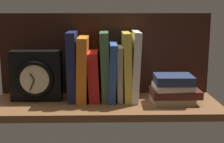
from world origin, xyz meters
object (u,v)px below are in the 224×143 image
at_px(book_green_romantic, 105,66).
at_px(book_stack_side, 174,89).
at_px(framed_clock, 37,76).
at_px(book_red_requiem, 95,76).
at_px(book_blue_modern, 113,72).
at_px(book_white_catcher, 136,66).
at_px(book_orange_pandolfini, 84,68).
at_px(book_yellow_seinlanguage, 128,66).
at_px(book_cream_twain, 120,73).
at_px(book_navy_bierce, 74,66).

distance_m(book_green_romantic, book_stack_side, 0.27).
bearing_deg(book_green_romantic, framed_clock, -177.55).
xyz_separation_m(book_red_requiem, book_blue_modern, (0.07, 0.00, 0.02)).
height_order(book_green_romantic, book_blue_modern, book_green_romantic).
relative_size(book_red_requiem, book_white_catcher, 0.71).
bearing_deg(book_red_requiem, book_orange_pandolfini, 180.00).
distance_m(book_blue_modern, book_yellow_seinlanguage, 0.06).
relative_size(book_orange_pandolfini, book_green_romantic, 0.93).
distance_m(book_red_requiem, book_cream_twain, 0.10).
relative_size(book_yellow_seinlanguage, framed_clock, 1.35).
relative_size(book_cream_twain, book_white_catcher, 0.78).
bearing_deg(book_stack_side, book_cream_twain, 163.41).
height_order(book_white_catcher, framed_clock, book_white_catcher).
xyz_separation_m(book_yellow_seinlanguage, book_white_catcher, (0.03, 0.00, 0.00)).
distance_m(book_navy_bierce, book_cream_twain, 0.18).
relative_size(book_red_requiem, book_yellow_seinlanguage, 0.72).
xyz_separation_m(book_orange_pandolfini, book_yellow_seinlanguage, (0.16, 0.00, 0.01)).
bearing_deg(book_navy_bierce, framed_clock, -175.44).
bearing_deg(book_yellow_seinlanguage, book_white_catcher, 0.00).
distance_m(book_cream_twain, book_white_catcher, 0.06).
bearing_deg(book_stack_side, book_blue_modern, 165.32).
xyz_separation_m(book_green_romantic, book_yellow_seinlanguage, (0.09, 0.00, -0.00)).
relative_size(book_navy_bierce, book_stack_side, 1.44).
xyz_separation_m(book_navy_bierce, book_stack_side, (0.37, -0.06, -0.08)).
bearing_deg(book_green_romantic, book_white_catcher, 0.00).
relative_size(book_navy_bierce, book_red_requiem, 1.40).
bearing_deg(book_red_requiem, book_green_romantic, 0.00).
distance_m(book_navy_bierce, book_red_requiem, 0.09).
height_order(book_red_requiem, book_green_romantic, book_green_romantic).
bearing_deg(book_blue_modern, book_white_catcher, 0.00).
height_order(book_white_catcher, book_stack_side, book_white_catcher).
bearing_deg(book_white_catcher, book_stack_side, -22.86).
bearing_deg(book_green_romantic, book_red_requiem, 180.00).
height_order(book_green_romantic, book_yellow_seinlanguage, book_green_romantic).
distance_m(book_orange_pandolfini, framed_clock, 0.17).
relative_size(book_orange_pandolfini, book_white_catcher, 0.92).
bearing_deg(book_white_catcher, book_cream_twain, -180.00).
height_order(book_red_requiem, book_blue_modern, book_blue_modern).
xyz_separation_m(book_navy_bierce, book_red_requiem, (0.08, 0.00, -0.04)).
xyz_separation_m(book_orange_pandolfini, framed_clock, (-0.17, -0.01, -0.03)).
relative_size(book_green_romantic, book_stack_side, 1.44).
distance_m(book_green_romantic, framed_clock, 0.25).
relative_size(book_orange_pandolfini, book_red_requiem, 1.30).
distance_m(book_red_requiem, book_yellow_seinlanguage, 0.13).
xyz_separation_m(book_yellow_seinlanguage, framed_clock, (-0.34, -0.01, -0.03)).
distance_m(book_orange_pandolfini, book_yellow_seinlanguage, 0.16).
bearing_deg(book_navy_bierce, book_blue_modern, 0.00).
bearing_deg(book_yellow_seinlanguage, book_stack_side, -19.12).
relative_size(framed_clock, book_stack_side, 1.06).
bearing_deg(book_green_romantic, book_blue_modern, 0.00).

